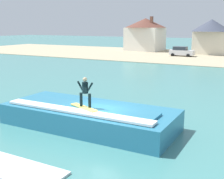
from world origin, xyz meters
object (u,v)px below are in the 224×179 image
object	(u,v)px
surfboard	(84,107)
house_small_cottage	(211,34)
car_near_shore	(181,51)
surfer	(85,91)
wave_crest	(88,116)
house_with_chimney	(145,33)

from	to	relation	value
surfboard	house_small_cottage	bearing A→B (deg)	92.67
car_near_shore	surfer	bearing A→B (deg)	-81.47
wave_crest	house_small_cottage	bearing A→B (deg)	92.48
surfboard	surfer	size ratio (longest dim) A/B	1.27
wave_crest	surfer	bearing A→B (deg)	-68.27
wave_crest	car_near_shore	size ratio (longest dim) A/B	2.23
wave_crest	house_small_cottage	distance (m)	48.55
house_with_chimney	house_small_cottage	distance (m)	15.13
surfboard	house_small_cottage	size ratio (longest dim) A/B	0.26
surfboard	house_with_chimney	bearing A→B (deg)	108.59
house_small_cottage	surfer	bearing A→B (deg)	-87.23
surfboard	car_near_shore	distance (m)	42.85
wave_crest	house_small_cottage	size ratio (longest dim) A/B	1.26
surfer	house_with_chimney	distance (m)	54.15
car_near_shore	surfboard	bearing A→B (deg)	-81.59
wave_crest	surfboard	xyz separation A→B (m)	(0.19, -0.73, 0.73)
car_near_shore	wave_crest	bearing A→B (deg)	-81.70
wave_crest	surfboard	world-z (taller)	surfboard
surfer	house_small_cottage	world-z (taller)	house_small_cottage
wave_crest	car_near_shore	distance (m)	42.10
car_near_shore	house_with_chimney	bearing A→B (deg)	140.91
house_small_cottage	wave_crest	bearing A→B (deg)	-87.52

